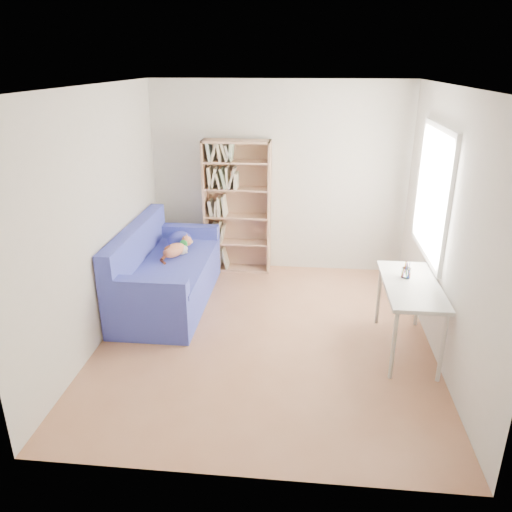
{
  "coord_description": "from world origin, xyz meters",
  "views": [
    {
      "loc": [
        0.38,
        -4.75,
        2.82
      ],
      "look_at": [
        -0.13,
        0.22,
        0.85
      ],
      "focal_mm": 35.0,
      "sensor_mm": 36.0,
      "label": 1
    }
  ],
  "objects_px": {
    "desk": "(411,291)",
    "pen_cup": "(406,272)",
    "sofa": "(165,275)",
    "bookshelf": "(237,212)"
  },
  "relations": [
    {
      "from": "desk",
      "to": "pen_cup",
      "type": "relative_size",
      "value": 6.63
    },
    {
      "from": "sofa",
      "to": "pen_cup",
      "type": "height_order",
      "value": "sofa"
    },
    {
      "from": "sofa",
      "to": "bookshelf",
      "type": "height_order",
      "value": "bookshelf"
    },
    {
      "from": "pen_cup",
      "to": "sofa",
      "type": "bearing_deg",
      "value": 166.01
    },
    {
      "from": "sofa",
      "to": "bookshelf",
      "type": "distance_m",
      "value": 1.44
    },
    {
      "from": "desk",
      "to": "pen_cup",
      "type": "distance_m",
      "value": 0.21
    },
    {
      "from": "desk",
      "to": "sofa",
      "type": "bearing_deg",
      "value": 163.42
    },
    {
      "from": "sofa",
      "to": "desk",
      "type": "height_order",
      "value": "sofa"
    },
    {
      "from": "bookshelf",
      "to": "sofa",
      "type": "bearing_deg",
      "value": -123.56
    },
    {
      "from": "sofa",
      "to": "pen_cup",
      "type": "bearing_deg",
      "value": -13.96
    }
  ]
}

